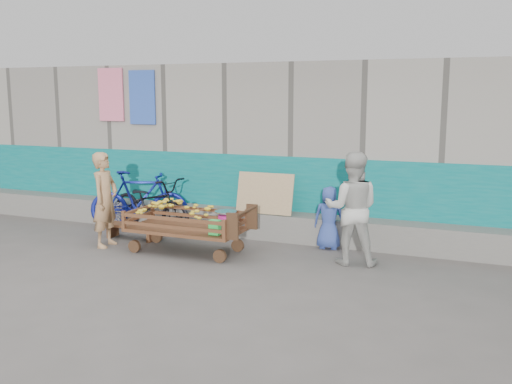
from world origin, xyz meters
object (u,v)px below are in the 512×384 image
at_px(woman, 352,208).
at_px(child, 329,218).
at_px(vendor_man, 105,200).
at_px(bicycle_dark, 151,204).
at_px(banana_cart, 184,217).
at_px(bicycle_blue, 139,200).
at_px(bench, 132,228).

bearing_deg(woman, child, -63.58).
relative_size(vendor_man, bicycle_dark, 0.81).
height_order(banana_cart, bicycle_blue, bicycle_blue).
bearing_deg(bicycle_blue, vendor_man, 166.69).
relative_size(bench, bicycle_dark, 0.52).
bearing_deg(bicycle_blue, bench, -178.01).
bearing_deg(bicycle_blue, woman, -120.41).
distance_m(banana_cart, bench, 1.35).
bearing_deg(bench, bicycle_blue, 113.02).
xyz_separation_m(woman, bicycle_blue, (-4.09, 0.67, -0.28)).
xyz_separation_m(banana_cart, vendor_man, (-1.35, -0.16, 0.21)).
distance_m(woman, bicycle_blue, 4.15).
height_order(vendor_man, bicycle_dark, vendor_man).
bearing_deg(bench, banana_cart, -17.48).
relative_size(bicycle_dark, bicycle_blue, 1.06).
height_order(banana_cart, child, child).
bearing_deg(bicycle_dark, child, -72.90).
bearing_deg(banana_cart, bicycle_dark, 141.43).
bearing_deg(banana_cart, bicycle_blue, 145.32).
bearing_deg(bench, child, 11.31).
bearing_deg(vendor_man, woman, -87.20).
distance_m(banana_cart, bicycle_blue, 1.84).
xyz_separation_m(banana_cart, woman, (2.57, 0.37, 0.26)).
relative_size(banana_cart, woman, 1.18).
distance_m(bicycle_dark, bicycle_blue, 0.32).
bearing_deg(bench, bicycle_dark, 87.35).
bearing_deg(bicycle_dark, bicycle_blue, 90.19).
bearing_deg(child, banana_cart, 22.26).
xyz_separation_m(bench, bicycle_dark, (0.03, 0.57, 0.32)).
bearing_deg(banana_cart, bench, 162.52).
bearing_deg(bicycle_dark, woman, -83.26).
bearing_deg(child, bicycle_blue, -4.70).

